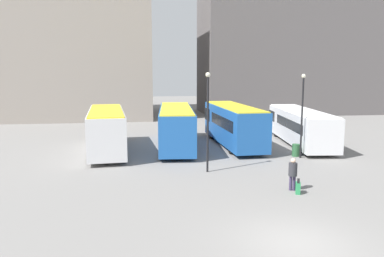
{
  "coord_description": "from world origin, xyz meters",
  "views": [
    {
      "loc": [
        -5.26,
        -11.43,
        5.8
      ],
      "look_at": [
        -1.72,
        13.63,
        1.99
      ],
      "focal_mm": 35.0,
      "sensor_mm": 36.0,
      "label": 1
    }
  ],
  "objects": [
    {
      "name": "bus_0",
      "position": [
        -7.69,
        16.4,
        1.68
      ],
      "size": [
        3.28,
        10.01,
        3.1
      ],
      "rotation": [
        0.0,
        0.0,
        1.65
      ],
      "color": "silver",
      "rests_on": "ground_plane"
    },
    {
      "name": "suitcase",
      "position": [
        2.24,
        5.08,
        0.28
      ],
      "size": [
        0.36,
        0.49,
        0.8
      ],
      "rotation": [
        0.0,
        0.0,
        1.21
      ],
      "color": "#28844C",
      "rests_on": "ground_plane"
    },
    {
      "name": "traveler",
      "position": [
        2.17,
        5.59,
        0.97
      ],
      "size": [
        0.54,
        0.54,
        1.63
      ],
      "rotation": [
        0.0,
        0.0,
        1.21
      ],
      "color": "#382D4C",
      "rests_on": "ground_plane"
    },
    {
      "name": "bus_3",
      "position": [
        7.7,
        17.3,
        1.52
      ],
      "size": [
        3.78,
        11.42,
        2.79
      ],
      "rotation": [
        0.0,
        0.0,
        1.45
      ],
      "color": "silver",
      "rests_on": "ground_plane"
    },
    {
      "name": "lamp_post_0",
      "position": [
        5.58,
        12.31,
        3.35
      ],
      "size": [
        0.28,
        0.28,
        5.69
      ],
      "color": "black",
      "rests_on": "ground_plane"
    },
    {
      "name": "building_block_right",
      "position": [
        16.31,
        41.02,
        14.99
      ],
      "size": [
        25.27,
        11.17,
        29.98
      ],
      "color": "#5B5656",
      "rests_on": "ground_plane"
    },
    {
      "name": "bus_2",
      "position": [
        2.15,
        17.54,
        1.72
      ],
      "size": [
        2.76,
        10.42,
        3.17
      ],
      "rotation": [
        0.0,
        0.0,
        1.6
      ],
      "color": "#1E56A3",
      "rests_on": "ground_plane"
    },
    {
      "name": "trash_bin",
      "position": [
        5.48,
        12.84,
        0.42
      ],
      "size": [
        0.52,
        0.52,
        0.85
      ],
      "color": "#285633",
      "rests_on": "ground_plane"
    },
    {
      "name": "lamp_post_1",
      "position": [
        -1.37,
        9.62,
        3.41
      ],
      "size": [
        0.28,
        0.28,
        5.8
      ],
      "color": "black",
      "rests_on": "ground_plane"
    },
    {
      "name": "building_block_left",
      "position": [
        -18.04,
        41.02,
        10.1
      ],
      "size": [
        28.73,
        16.63,
        20.2
      ],
      "color": "gray",
      "rests_on": "ground_plane"
    },
    {
      "name": "ground_plane",
      "position": [
        0.0,
        0.0,
        0.0
      ],
      "size": [
        160.0,
        160.0,
        0.0
      ],
      "primitive_type": "plane",
      "color": "slate"
    },
    {
      "name": "bus_1",
      "position": [
        -2.45,
        17.38,
        1.68
      ],
      "size": [
        3.34,
        10.88,
        3.1
      ],
      "rotation": [
        0.0,
        0.0,
        1.49
      ],
      "color": "#1E56A3",
      "rests_on": "ground_plane"
    }
  ]
}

